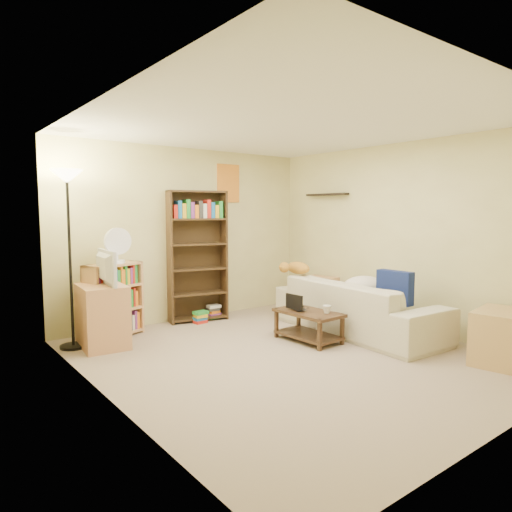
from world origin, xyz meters
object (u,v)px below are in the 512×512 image
tv_stand (102,316)px  end_cabinet (506,338)px  laptop (301,309)px  desk_fan (118,245)px  mug (327,309)px  television (101,268)px  sofa (357,306)px  floor_lamp (68,207)px  side_table (317,296)px  coffee_table (308,322)px  short_bookshelf (114,300)px  tall_bookshelf (197,253)px  tabby_cat (296,268)px

tv_stand → end_cabinet: bearing=-40.7°
laptop → desk_fan: desk_fan is taller
laptop → mug: mug is taller
mug → television: (-2.17, 1.54, 0.52)m
tv_stand → laptop: bearing=-24.6°
mug → end_cabinet: bearing=-60.8°
sofa → floor_lamp: bearing=67.5°
sofa → floor_lamp: (-3.16, 1.58, 1.30)m
television → desk_fan: desk_fan is taller
tv_stand → side_table: 3.25m
coffee_table → laptop: size_ratio=2.35×
coffee_table → short_bookshelf: bearing=136.2°
sofa → short_bookshelf: size_ratio=2.58×
short_bookshelf → floor_lamp: (-0.55, -0.15, 1.17)m
desk_fan → short_bookshelf: bearing=139.1°
television → floor_lamp: (-0.29, 0.16, 0.70)m
side_table → end_cabinet: 2.87m
mug → tv_stand: 2.66m
sofa → television: (-2.87, 1.42, 0.59)m
tv_stand → television: size_ratio=1.03×
tall_bookshelf → tv_stand: bearing=-152.6°
coffee_table → end_cabinet: bearing=-63.3°
laptop → end_cabinet: 2.25m
tabby_cat → tall_bookshelf: (-1.08, 0.92, 0.21)m
laptop → coffee_table: bearing=-158.3°
desk_fan → end_cabinet: 4.54m
coffee_table → side_table: bearing=38.9°
desk_fan → sofa: bearing=-33.5°
tv_stand → tall_bookshelf: tall_bookshelf is taller
side_table → desk_fan: bearing=168.3°
television → end_cabinet: (3.10, -3.20, -0.66)m
laptop → short_bookshelf: short_bookshelf is taller
side_table → coffee_table: bearing=-139.3°
tall_bookshelf → floor_lamp: floor_lamp is taller
tv_stand → floor_lamp: size_ratio=0.36×
tabby_cat → television: 2.68m
laptop → side_table: size_ratio=0.63×
sofa → coffee_table: (-0.79, 0.10, -0.11)m
side_table → tabby_cat: bearing=-165.2°
short_bookshelf → end_cabinet: 4.52m
coffee_table → mug: (0.09, -0.22, 0.19)m
mug → tall_bookshelf: (-0.62, 1.97, 0.58)m
mug → floor_lamp: 3.23m
tabby_cat → laptop: bearing=-128.2°
television → side_table: size_ratio=1.24×
tall_bookshelf → coffee_table: bearing=-61.3°
tv_stand → floor_lamp: 1.32m
coffee_table → desk_fan: desk_fan is taller
sofa → end_cabinet: sofa is taller
side_table → short_bookshelf: bearing=167.7°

